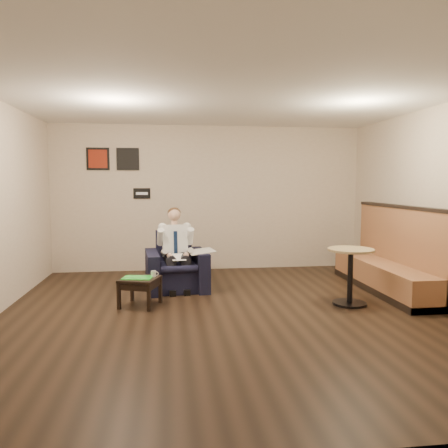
{
  "coord_description": "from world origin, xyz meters",
  "views": [
    {
      "loc": [
        -0.79,
        -5.5,
        1.71
      ],
      "look_at": [
        0.06,
        1.2,
        1.06
      ],
      "focal_mm": 35.0,
      "sensor_mm": 36.0,
      "label": 1
    }
  ],
  "objects": [
    {
      "name": "art_print_left",
      "position": [
        -2.1,
        2.98,
        2.15
      ],
      "size": [
        0.42,
        0.03,
        0.42
      ],
      "primitive_type": "cube",
      "color": "maroon",
      "rests_on": "wall_back"
    },
    {
      "name": "green_folder",
      "position": [
        -1.23,
        0.52,
        0.4
      ],
      "size": [
        0.44,
        0.35,
        0.01
      ],
      "primitive_type": "cube",
      "rotation": [
        0.0,
        0.0,
        -0.2
      ],
      "color": "#2AD635",
      "rests_on": "side_table"
    },
    {
      "name": "wall_back",
      "position": [
        0.0,
        3.0,
        1.4
      ],
      "size": [
        6.0,
        0.02,
        2.8
      ],
      "primitive_type": "cube",
      "color": "beige",
      "rests_on": "ground"
    },
    {
      "name": "cafe_table",
      "position": [
        1.72,
        0.23,
        0.4
      ],
      "size": [
        0.85,
        0.85,
        0.79
      ],
      "primitive_type": "cylinder",
      "rotation": [
        0.0,
        0.0,
        -0.43
      ],
      "color": "tan",
      "rests_on": "ground"
    },
    {
      "name": "seating_sign",
      "position": [
        -1.3,
        2.98,
        1.5
      ],
      "size": [
        0.32,
        0.02,
        0.2
      ],
      "primitive_type": "cube",
      "color": "black",
      "rests_on": "wall_back"
    },
    {
      "name": "seated_man",
      "position": [
        -0.67,
        1.29,
        0.62
      ],
      "size": [
        0.68,
        0.95,
        1.25
      ],
      "primitive_type": null,
      "rotation": [
        0.0,
        0.0,
        0.1
      ],
      "color": "silver",
      "rests_on": "armchair"
    },
    {
      "name": "smartphone",
      "position": [
        -1.11,
        0.64,
        0.4
      ],
      "size": [
        0.14,
        0.11,
        0.01
      ],
      "primitive_type": "cube",
      "rotation": [
        0.0,
        0.0,
        -0.51
      ],
      "color": "black",
      "rests_on": "side_table"
    },
    {
      "name": "ground",
      "position": [
        0.0,
        0.0,
        0.0
      ],
      "size": [
        6.0,
        6.0,
        0.0
      ],
      "primitive_type": "plane",
      "color": "black",
      "rests_on": "ground"
    },
    {
      "name": "banquette",
      "position": [
        2.59,
        0.92,
        0.66
      ],
      "size": [
        0.62,
        2.6,
        1.33
      ],
      "primitive_type": "cube",
      "color": "#955D39",
      "rests_on": "ground"
    },
    {
      "name": "side_table",
      "position": [
        -1.2,
        0.52,
        0.2
      ],
      "size": [
        0.62,
        0.62,
        0.4
      ],
      "primitive_type": "cube",
      "rotation": [
        0.0,
        0.0,
        -0.34
      ],
      "color": "black",
      "rests_on": "ground"
    },
    {
      "name": "art_print_right",
      "position": [
        -1.55,
        2.98,
        2.15
      ],
      "size": [
        0.42,
        0.03,
        0.42
      ],
      "primitive_type": "cube",
      "color": "black",
      "rests_on": "wall_back"
    },
    {
      "name": "coffee_mug",
      "position": [
        -1.02,
        0.57,
        0.44
      ],
      "size": [
        0.09,
        0.09,
        0.08
      ],
      "primitive_type": "cylinder",
      "rotation": [
        0.0,
        0.0,
        -0.34
      ],
      "color": "white",
      "rests_on": "side_table"
    },
    {
      "name": "ceiling",
      "position": [
        0.0,
        0.0,
        2.8
      ],
      "size": [
        6.0,
        6.0,
        0.02
      ],
      "primitive_type": "cube",
      "color": "white",
      "rests_on": "wall_back"
    },
    {
      "name": "armchair",
      "position": [
        -0.68,
        1.4,
        0.46
      ],
      "size": [
        1.03,
        1.03,
        0.91
      ],
      "primitive_type": "cube",
      "rotation": [
        0.0,
        0.0,
        0.1
      ],
      "color": "black",
      "rests_on": "ground"
    },
    {
      "name": "lap_papers",
      "position": [
        -0.66,
        1.19,
        0.56
      ],
      "size": [
        0.25,
        0.33,
        0.01
      ],
      "primitive_type": "cube",
      "rotation": [
        0.0,
        0.0,
        0.17
      ],
      "color": "white",
      "rests_on": "seated_man"
    },
    {
      "name": "newspaper",
      "position": [
        -0.29,
        1.34,
        0.62
      ],
      "size": [
        0.47,
        0.55,
        0.01
      ],
      "primitive_type": "cube",
      "rotation": [
        0.0,
        0.0,
        0.15
      ],
      "color": "silver",
      "rests_on": "armchair"
    },
    {
      "name": "wall_front",
      "position": [
        0.0,
        -3.0,
        1.4
      ],
      "size": [
        6.0,
        0.02,
        2.8
      ],
      "primitive_type": "cube",
      "color": "beige",
      "rests_on": "ground"
    }
  ]
}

